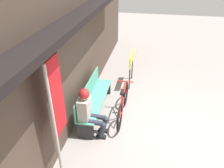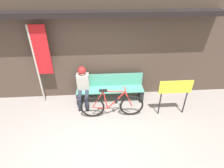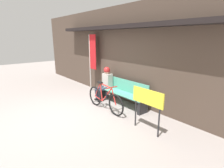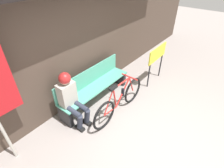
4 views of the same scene
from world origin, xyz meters
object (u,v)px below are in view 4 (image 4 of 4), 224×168
bicycle (120,101)px  signboard (157,56)px  park_bench_near (94,86)px  person_seated (70,96)px

bicycle → signboard: bearing=-0.1°
signboard → park_bench_near: bearing=155.4°
park_bench_near → bicycle: (0.02, -0.75, -0.05)m
person_seated → park_bench_near: bearing=8.2°
park_bench_near → signboard: size_ratio=1.90×
park_bench_near → bicycle: 0.75m
park_bench_near → signboard: (1.64, -0.75, 0.38)m
park_bench_near → person_seated: (-0.77, -0.11, 0.27)m
bicycle → signboard: 1.68m
person_seated → signboard: person_seated is taller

